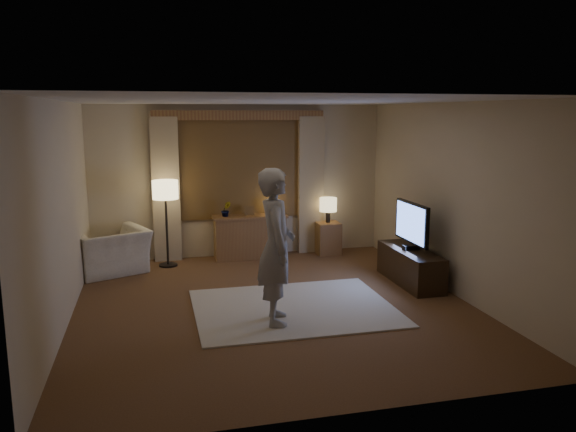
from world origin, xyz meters
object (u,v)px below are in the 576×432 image
object	(u,v)px
side_table	(328,238)
tv_stand	(410,266)
armchair	(110,251)
person	(276,246)
sideboard	(250,238)

from	to	relation	value
side_table	tv_stand	bearing A→B (deg)	-71.87
armchair	person	bearing A→B (deg)	103.65
side_table	sideboard	bearing A→B (deg)	177.93
sideboard	side_table	world-z (taller)	sideboard
tv_stand	person	world-z (taller)	person
side_table	person	distance (m)	3.51
armchair	tv_stand	distance (m)	4.58
side_table	tv_stand	world-z (taller)	side_table
sideboard	tv_stand	xyz separation A→B (m)	(2.03, -2.00, -0.10)
tv_stand	person	bearing A→B (deg)	-153.94
sideboard	armchair	xyz separation A→B (m)	(-2.27, -0.43, -0.00)
sideboard	tv_stand	world-z (taller)	sideboard
armchair	person	xyz separation A→B (m)	(2.05, -2.67, 0.59)
person	armchair	bearing A→B (deg)	45.39
armchair	person	size ratio (longest dim) A/B	0.58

